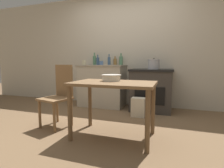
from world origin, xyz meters
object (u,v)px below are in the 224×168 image
(bottle_far_left, at_px, (95,60))
(bottle_center_left, at_px, (121,60))
(stove, at_px, (151,90))
(work_table, at_px, (113,91))
(chair, at_px, (59,94))
(mixing_bowl_large, at_px, (111,77))
(bottle_left, at_px, (109,61))
(flour_sack, at_px, (138,107))
(bottle_mid_left, at_px, (115,62))
(cup_mid_right, at_px, (84,63))
(cup_center_right, at_px, (101,63))
(stock_pot, at_px, (154,64))
(bottle_center, at_px, (98,61))

(bottle_far_left, relative_size, bottle_center_left, 1.10)
(stove, height_order, work_table, stove)
(work_table, height_order, chair, chair)
(mixing_bowl_large, xyz_separation_m, bottle_left, (-0.59, 1.55, 0.25))
(bottle_left, distance_m, bottle_center_left, 0.27)
(flour_sack, distance_m, mixing_bowl_large, 1.10)
(bottle_mid_left, height_order, cup_mid_right, bottle_mid_left)
(work_table, bearing_deg, cup_center_right, 117.63)
(stock_pot, distance_m, mixing_bowl_large, 1.43)
(bottle_left, height_order, cup_mid_right, bottle_left)
(stock_pot, bearing_deg, bottle_far_left, 169.17)
(work_table, height_order, stock_pot, stock_pot)
(stock_pot, bearing_deg, bottle_mid_left, 163.01)
(stove, bearing_deg, mixing_bowl_large, -105.18)
(work_table, height_order, cup_mid_right, cup_mid_right)
(flour_sack, distance_m, bottle_center, 1.50)
(stock_pot, xyz_separation_m, mixing_bowl_large, (-0.43, -1.35, -0.17))
(stove, distance_m, mixing_bowl_large, 1.52)
(work_table, bearing_deg, bottle_left, 111.65)
(flour_sack, distance_m, bottle_mid_left, 1.31)
(bottle_left, xyz_separation_m, bottle_center, (-0.26, -0.04, -0.01))
(chair, xyz_separation_m, bottle_center, (0.02, 1.47, 0.53))
(bottle_left, bearing_deg, stove, -7.15)
(chair, bearing_deg, stove, 61.28)
(stove, bearing_deg, cup_center_right, -178.24)
(stove, bearing_deg, bottle_left, 172.85)
(stove, relative_size, cup_mid_right, 8.56)
(mixing_bowl_large, height_order, cup_center_right, cup_center_right)
(chair, distance_m, cup_center_right, 1.44)
(flour_sack, distance_m, bottle_far_left, 1.66)
(stock_pot, distance_m, bottle_left, 1.04)
(work_table, distance_m, bottle_center_left, 1.84)
(bottle_far_left, height_order, bottle_center, bottle_far_left)
(mixing_bowl_large, height_order, bottle_left, bottle_left)
(work_table, height_order, bottle_far_left, bottle_far_left)
(mixing_bowl_large, relative_size, cup_center_right, 3.07)
(bottle_far_left, height_order, bottle_left, bottle_far_left)
(flour_sack, height_order, stock_pot, stock_pot)
(stove, distance_m, bottle_mid_left, 1.06)
(stock_pot, relative_size, bottle_center, 1.05)
(cup_center_right, bearing_deg, stove, 1.76)
(stove, height_order, chair, chair)
(bottle_center, xyz_separation_m, cup_mid_right, (-0.27, -0.16, -0.04))
(mixing_bowl_large, distance_m, bottle_mid_left, 1.71)
(stock_pot, distance_m, cup_center_right, 1.14)
(chair, height_order, flour_sack, chair)
(flour_sack, xyz_separation_m, bottle_left, (-0.81, 0.66, 0.86))
(bottle_mid_left, height_order, bottle_center, bottle_center)
(bottle_center, bearing_deg, work_table, -60.32)
(work_table, bearing_deg, bottle_mid_left, 107.29)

